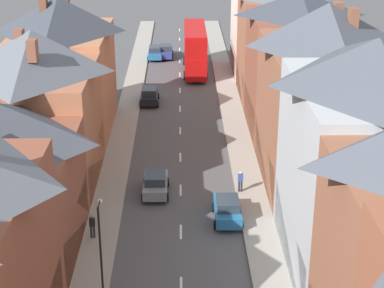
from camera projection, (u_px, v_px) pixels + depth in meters
pavement_left at (120, 148)px, 54.19m from camera, size 2.20×104.00×0.14m
pavement_right at (240, 147)px, 54.38m from camera, size 2.20×104.00×0.14m
centre_line_dashes at (180, 157)px, 52.46m from camera, size 0.14×97.80×0.01m
terrace_row_right at (344, 133)px, 39.70m from camera, size 8.00×78.96×13.83m
double_decker_bus_lead at (195, 49)px, 74.61m from camera, size 2.74×10.80×5.30m
car_near_silver at (155, 52)px, 81.12m from camera, size 1.90×4.47×1.60m
car_mid_black at (166, 51)px, 81.42m from camera, size 1.90×4.21×1.70m
car_parked_left_b at (155, 184)px, 46.06m from camera, size 1.90×3.86×1.64m
car_mid_white at (227, 209)px, 42.46m from camera, size 1.90×3.85×1.66m
car_far_grey at (149, 95)px, 64.87m from camera, size 1.90×4.09×1.64m
pedestrian_mid_right at (92, 225)px, 40.11m from camera, size 0.36×0.22×1.61m
pedestrian_far_left at (240, 180)px, 46.08m from camera, size 0.36×0.22×1.61m
street_lamp at (101, 244)px, 33.87m from camera, size 0.20×1.12×5.50m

